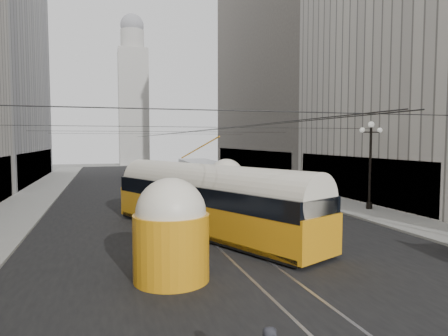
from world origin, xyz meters
TOP-DOWN VIEW (x-y plane):
  - road at (0.00, 32.50)m, footprint 20.00×85.00m
  - sidewalk_left at (-12.00, 36.00)m, footprint 4.00×72.00m
  - sidewalk_right at (12.00, 36.00)m, footprint 4.00×72.00m
  - rail_left at (-0.75, 32.50)m, footprint 0.12×85.00m
  - rail_right at (0.75, 32.50)m, footprint 0.12×85.00m
  - building_right_far at (20.00, 48.00)m, footprint 12.60×32.60m
  - distant_tower at (0.00, 80.00)m, footprint 6.00×6.00m
  - lamppost_right_mid at (12.60, 18.00)m, footprint 1.86×0.44m
  - catenary at (0.12, 31.49)m, footprint 25.00×72.00m
  - streetcar at (-0.50, 14.40)m, footprint 9.00×16.25m
  - city_bus at (2.27, 26.65)m, footprint 3.32×13.14m
  - sedan_white_far at (5.02, 45.24)m, footprint 2.65×4.27m
  - sedan_dark_far at (-2.14, 50.43)m, footprint 2.28×4.86m
  - pedestrian_sidewalk_right at (10.55, 25.95)m, footprint 0.88×0.73m

SIDE VIEW (x-z plane):
  - road at x=0.00m, z-range -0.01..0.01m
  - rail_left at x=-0.75m, z-range -0.02..0.02m
  - rail_right at x=0.75m, z-range -0.02..0.02m
  - sidewalk_left at x=-12.00m, z-range 0.00..0.15m
  - sidewalk_right at x=12.00m, z-range 0.00..0.15m
  - sedan_white_far at x=5.02m, z-range -0.06..1.19m
  - sedan_dark_far at x=-2.14m, z-range -0.07..1.42m
  - pedestrian_sidewalk_right at x=10.55m, z-range 0.15..1.71m
  - city_bus at x=2.27m, z-range 0.16..3.47m
  - streetcar at x=-0.50m, z-range -0.04..3.82m
  - lamppost_right_mid at x=12.60m, z-range 0.56..6.93m
  - catenary at x=0.12m, z-range 5.77..6.00m
  - distant_tower at x=0.00m, z-range -0.71..30.65m
  - building_right_far at x=20.00m, z-range 0.01..32.61m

